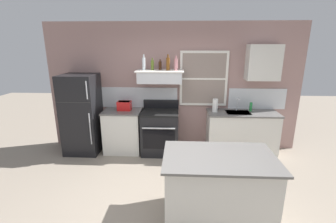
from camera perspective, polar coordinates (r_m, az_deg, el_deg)
The scene contains 18 objects.
ground_plane at distance 3.61m, azimuth -0.22°, elevation -22.60°, with size 16.00×16.00×0.00m, color gray.
back_wall at distance 5.13m, azimuth 1.51°, elevation 5.85°, with size 5.40×0.11×2.70m.
refrigerator at distance 5.29m, azimuth -20.07°, elevation -0.61°, with size 0.70×0.72×1.66m.
counter_left_of_stove at distance 5.19m, azimuth -10.72°, elevation -4.57°, with size 0.79×0.63×0.91m.
toaster at distance 5.05m, azimuth -10.49°, elevation 1.42°, with size 0.30×0.20×0.19m.
stove_range at distance 5.03m, azimuth -1.89°, elevation -4.88°, with size 0.76×0.69×1.09m.
range_hood_shelf at distance 4.84m, azimuth -1.92°, elevation 8.49°, with size 0.96×0.52×0.24m.
bottle_clear_tall at distance 4.83m, azimuth -5.85°, elevation 11.42°, with size 0.06×0.06×0.31m.
bottle_olive_oil_square at distance 4.85m, azimuth -3.79°, elevation 11.12°, with size 0.06×0.06×0.24m.
bottle_brown_stout at distance 4.87m, azimuth -1.92°, elevation 11.03°, with size 0.06×0.06×0.21m.
bottle_amber_wine at distance 4.79m, azimuth -0.01°, elevation 11.47°, with size 0.07×0.07×0.31m.
bottle_rose_pink at distance 4.79m, azimuth 1.94°, elevation 11.33°, with size 0.07×0.07×0.29m.
counter_right_with_sink at distance 5.21m, azimuth 17.19°, elevation -4.94°, with size 1.43×0.63×0.91m.
sink_faucet at distance 5.10m, azimuth 16.42°, elevation 2.06°, with size 0.03×0.17×0.28m.
paper_towel_roll at distance 4.92m, azimuth 11.30°, elevation 1.45°, with size 0.11×0.11×0.27m, color white.
dish_soap_bottle at distance 5.19m, azimuth 19.35°, elevation 1.08°, with size 0.06×0.06×0.18m, color #268C3F.
kitchen_island at distance 3.27m, azimuth 11.87°, elevation -17.60°, with size 1.40×0.90×0.91m.
upper_cabinet_right at distance 5.14m, azimuth 22.00°, elevation 10.90°, with size 0.64×0.32×0.70m.
Camera 1 is at (0.16, -2.82, 2.24)m, focal length 25.26 mm.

